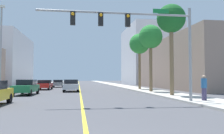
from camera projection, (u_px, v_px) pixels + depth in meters
ground at (79, 87)px, 45.62m from camera, size 192.00×192.00×0.00m
sidewalk_left at (34, 86)px, 44.42m from camera, size 3.32×168.00×0.15m
sidewalk_right at (122, 86)px, 46.83m from camera, size 3.32×168.00×0.15m
lane_marking_center at (79, 87)px, 45.62m from camera, size 0.16×144.00×0.01m
building_right_near at (210, 65)px, 39.02m from camera, size 17.29×26.72×7.81m
building_right_far at (150, 56)px, 63.85m from camera, size 12.52×18.64×15.34m
traffic_signal_mast at (140, 30)px, 15.39m from camera, size 10.18×0.36×6.25m
street_lamp at (1, 45)px, 21.60m from camera, size 0.56×0.28×8.26m
palm_near at (171, 20)px, 21.15m from camera, size 2.57×2.57×8.17m
palm_mid at (151, 38)px, 27.07m from camera, size 2.72×2.72×7.64m
palm_far at (139, 44)px, 33.05m from camera, size 2.84×2.84×7.76m
car_silver at (71, 85)px, 29.06m from camera, size 1.92×4.58×1.48m
car_red at (44, 85)px, 33.66m from camera, size 1.98×4.41×1.39m
car_gray at (58, 83)px, 42.55m from camera, size 2.04×4.36×1.35m
car_black at (72, 82)px, 53.48m from camera, size 1.87×4.02×1.28m
car_green at (26, 87)px, 23.32m from camera, size 1.90×4.57×1.50m
pedestrian at (204, 88)px, 15.96m from camera, size 0.38×0.38×1.72m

